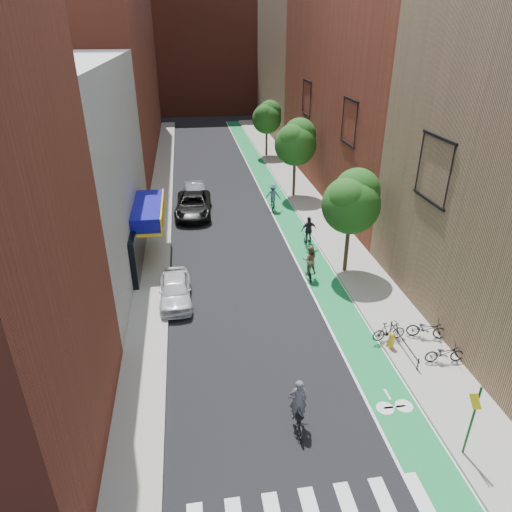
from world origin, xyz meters
name	(u,v)px	position (x,y,z in m)	size (l,w,h in m)	color
ground	(291,400)	(0.00, 0.00, 0.00)	(160.00, 160.00, 0.00)	black
bike_lane	(271,190)	(4.00, 26.00, 0.01)	(2.00, 68.00, 0.01)	#126A2D
sidewalk_left	(161,195)	(-6.00, 26.00, 0.07)	(2.00, 68.00, 0.15)	gray
sidewalk_right	(298,188)	(6.50, 26.00, 0.07)	(3.00, 68.00, 0.15)	gray
building_left_white	(58,170)	(-11.00, 14.00, 6.00)	(8.00, 20.00, 12.00)	silver
building_left_far_red	(109,52)	(-11.00, 42.00, 11.00)	(8.00, 36.00, 22.00)	maroon
building_right_mid_red	(368,60)	(12.00, 26.00, 11.00)	(8.00, 28.00, 22.00)	maroon
building_right_far_tan	(299,64)	(12.00, 50.00, 9.00)	(8.00, 20.00, 18.00)	#8C6B4C
building_far_closure	(200,49)	(0.00, 72.00, 10.00)	(30.00, 14.00, 20.00)	maroon
tree_near	(352,200)	(5.65, 10.02, 4.66)	(3.40, 3.36, 6.42)	#332619
tree_mid	(296,141)	(5.65, 24.02, 4.89)	(3.55, 3.53, 6.74)	#332619
tree_far	(267,116)	(5.65, 38.02, 4.50)	(3.30, 3.25, 6.21)	#332619
sign_pole	(472,417)	(5.38, -3.50, 1.84)	(0.13, 0.71, 3.00)	#194C26
parked_car_white	(175,290)	(-4.60, 8.24, 0.73)	(1.72, 4.26, 1.45)	silver
parked_car_black	(193,205)	(-3.25, 21.04, 0.82)	(2.72, 5.90, 1.64)	black
parked_car_silver	(195,192)	(-3.00, 24.27, 0.75)	(1.59, 4.57, 1.51)	gray
cyclist_lead	(298,412)	(-0.04, -1.33, 0.72)	(0.82, 1.95, 2.16)	black
cyclist_lane_near	(310,265)	(3.25, 9.58, 0.92)	(0.95, 1.76, 2.15)	black
cyclist_lane_mid	(309,235)	(4.28, 13.73, 0.91)	(1.16, 1.64, 2.23)	black
cyclist_lane_far	(273,198)	(3.20, 21.05, 1.08)	(1.35, 1.53, 2.23)	black
parked_bike_near	(445,353)	(7.20, 1.14, 0.61)	(0.61, 1.75, 0.92)	black
parked_bike_mid	(389,331)	(5.40, 3.01, 0.64)	(0.46, 1.64, 0.99)	black
parked_bike_far	(427,329)	(7.27, 2.94, 0.64)	(0.65, 1.86, 0.98)	black
fire_hydrant	(392,340)	(5.30, 2.45, 0.58)	(0.28, 0.28, 0.81)	gold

